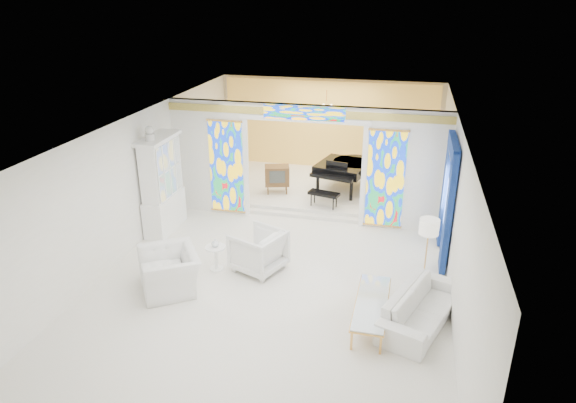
% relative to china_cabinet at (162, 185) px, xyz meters
% --- Properties ---
extents(floor, '(12.00, 12.00, 0.00)m').
position_rel_china_cabinet_xyz_m(floor, '(3.22, -0.60, -1.17)').
color(floor, white).
rests_on(floor, ground).
extents(ceiling, '(7.00, 12.00, 0.02)m').
position_rel_china_cabinet_xyz_m(ceiling, '(3.22, -0.60, 1.83)').
color(ceiling, white).
rests_on(ceiling, wall_back).
extents(wall_back, '(7.00, 0.02, 3.00)m').
position_rel_china_cabinet_xyz_m(wall_back, '(3.22, 5.40, 0.33)').
color(wall_back, silver).
rests_on(wall_back, floor).
extents(wall_front, '(7.00, 0.02, 3.00)m').
position_rel_china_cabinet_xyz_m(wall_front, '(3.22, -6.60, 0.33)').
color(wall_front, silver).
rests_on(wall_front, floor).
extents(wall_left, '(0.02, 12.00, 3.00)m').
position_rel_china_cabinet_xyz_m(wall_left, '(-0.28, -0.60, 0.33)').
color(wall_left, silver).
rests_on(wall_left, floor).
extents(wall_right, '(0.02, 12.00, 3.00)m').
position_rel_china_cabinet_xyz_m(wall_right, '(6.72, -0.60, 0.33)').
color(wall_right, silver).
rests_on(wall_right, floor).
extents(partition_wall, '(7.00, 0.22, 3.00)m').
position_rel_china_cabinet_xyz_m(partition_wall, '(3.22, 1.40, 0.48)').
color(partition_wall, silver).
rests_on(partition_wall, floor).
extents(stained_glass_left, '(0.90, 0.04, 2.40)m').
position_rel_china_cabinet_xyz_m(stained_glass_left, '(1.19, 1.29, 0.13)').
color(stained_glass_left, gold).
rests_on(stained_glass_left, partition_wall).
extents(stained_glass_right, '(0.90, 0.04, 2.40)m').
position_rel_china_cabinet_xyz_m(stained_glass_right, '(5.25, 1.29, 0.13)').
color(stained_glass_right, gold).
rests_on(stained_glass_right, partition_wall).
extents(stained_glass_transom, '(2.00, 0.04, 0.34)m').
position_rel_china_cabinet_xyz_m(stained_glass_transom, '(3.22, 1.29, 1.65)').
color(stained_glass_transom, gold).
rests_on(stained_glass_transom, partition_wall).
extents(alcove_platform, '(6.80, 3.80, 0.18)m').
position_rel_china_cabinet_xyz_m(alcove_platform, '(3.22, 3.50, -1.08)').
color(alcove_platform, white).
rests_on(alcove_platform, floor).
extents(gold_curtain_back, '(6.70, 0.10, 2.90)m').
position_rel_china_cabinet_xyz_m(gold_curtain_back, '(3.22, 5.28, 0.33)').
color(gold_curtain_back, '#FABE57').
rests_on(gold_curtain_back, wall_back).
extents(chandelier, '(0.48, 0.48, 0.30)m').
position_rel_china_cabinet_xyz_m(chandelier, '(3.42, 3.40, 1.38)').
color(chandelier, gold).
rests_on(chandelier, ceiling).
extents(blue_drapes, '(0.14, 1.85, 2.65)m').
position_rel_china_cabinet_xyz_m(blue_drapes, '(6.62, 0.10, 0.41)').
color(blue_drapes, navy).
rests_on(blue_drapes, wall_right).
extents(china_cabinet, '(0.56, 1.46, 2.72)m').
position_rel_china_cabinet_xyz_m(china_cabinet, '(0.00, 0.00, 0.00)').
color(china_cabinet, white).
rests_on(china_cabinet, floor).
extents(armchair_left, '(1.59, 1.63, 0.81)m').
position_rel_china_cabinet_xyz_m(armchair_left, '(1.32, -2.54, -0.77)').
color(armchair_left, white).
rests_on(armchair_left, floor).
extents(armchair_right, '(1.27, 1.26, 0.89)m').
position_rel_china_cabinet_xyz_m(armchair_right, '(2.81, -1.39, -0.72)').
color(armchair_right, white).
rests_on(armchair_right, floor).
extents(sofa, '(1.56, 2.33, 0.63)m').
position_rel_china_cabinet_xyz_m(sofa, '(6.17, -2.55, -0.85)').
color(sofa, white).
rests_on(sofa, floor).
extents(side_table, '(0.47, 0.47, 0.54)m').
position_rel_china_cabinet_xyz_m(side_table, '(1.94, -1.60, -0.81)').
color(side_table, white).
rests_on(side_table, floor).
extents(vase, '(0.17, 0.17, 0.17)m').
position_rel_china_cabinet_xyz_m(vase, '(1.94, -1.60, -0.54)').
color(vase, silver).
rests_on(vase, side_table).
extents(coffee_table, '(0.60, 1.87, 0.42)m').
position_rel_china_cabinet_xyz_m(coffee_table, '(5.30, -2.72, -0.79)').
color(coffee_table, white).
rests_on(coffee_table, floor).
extents(floor_lamp, '(0.46, 0.46, 1.54)m').
position_rel_china_cabinet_xyz_m(floor_lamp, '(6.22, -1.42, 0.14)').
color(floor_lamp, gold).
rests_on(floor_lamp, floor).
extents(grand_piano, '(1.95, 2.62, 1.01)m').
position_rel_china_cabinet_xyz_m(grand_piano, '(4.11, 3.30, -0.31)').
color(grand_piano, black).
rests_on(grand_piano, alcove_platform).
extents(tv_console, '(0.78, 0.63, 0.79)m').
position_rel_china_cabinet_xyz_m(tv_console, '(2.19, 2.63, -0.48)').
color(tv_console, brown).
rests_on(tv_console, alcove_platform).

